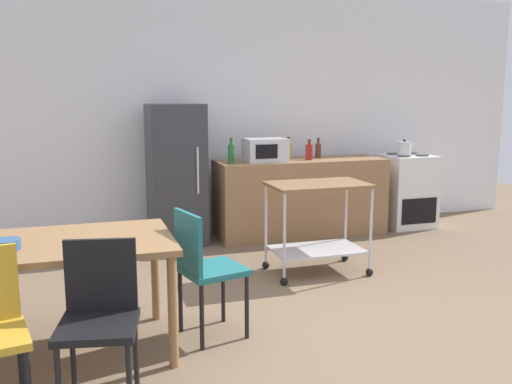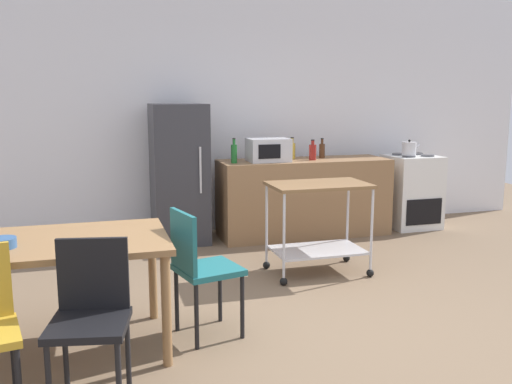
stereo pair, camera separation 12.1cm
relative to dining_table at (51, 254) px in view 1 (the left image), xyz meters
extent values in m
plane|color=brown|center=(1.78, -0.16, -0.67)|extent=(12.00, 12.00, 0.00)
cube|color=white|center=(1.78, 3.04, 0.78)|extent=(8.40, 0.12, 2.90)
cube|color=olive|center=(2.68, 2.44, -0.22)|extent=(2.00, 0.64, 0.90)
cube|color=olive|center=(0.00, 0.00, 0.06)|extent=(1.50, 0.90, 0.04)
cylinder|color=olive|center=(0.69, -0.39, -0.32)|extent=(0.06, 0.06, 0.71)
cylinder|color=olive|center=(0.69, 0.39, -0.32)|extent=(0.06, 0.06, 0.71)
cube|color=#1E666B|center=(1.03, -0.01, -0.20)|extent=(0.48, 0.48, 0.04)
cube|color=#1E666B|center=(0.85, -0.06, 0.02)|extent=(0.12, 0.38, 0.40)
cylinder|color=black|center=(1.23, -0.14, -0.45)|extent=(0.03, 0.03, 0.45)
cylinder|color=black|center=(1.15, 0.19, -0.45)|extent=(0.03, 0.03, 0.45)
cylinder|color=black|center=(0.90, -0.22, -0.45)|extent=(0.03, 0.03, 0.45)
cylinder|color=black|center=(0.82, 0.11, -0.45)|extent=(0.03, 0.03, 0.45)
cube|color=black|center=(0.24, -0.76, -0.20)|extent=(0.47, 0.47, 0.04)
cube|color=black|center=(0.28, -0.59, 0.02)|extent=(0.38, 0.10, 0.40)
cylinder|color=black|center=(0.11, -0.56, -0.45)|extent=(0.03, 0.03, 0.45)
cylinder|color=black|center=(0.44, -0.63, -0.45)|extent=(0.03, 0.03, 0.45)
cylinder|color=black|center=(-0.16, -0.55, -0.45)|extent=(0.03, 0.03, 0.45)
cube|color=white|center=(4.13, 2.46, -0.22)|extent=(0.60, 0.60, 0.90)
cube|color=black|center=(4.13, 2.16, -0.42)|extent=(0.48, 0.01, 0.32)
cylinder|color=#47474C|center=(4.00, 2.34, 0.24)|extent=(0.16, 0.16, 0.02)
cylinder|color=#47474C|center=(4.26, 2.34, 0.24)|extent=(0.16, 0.16, 0.02)
cylinder|color=#47474C|center=(4.00, 2.58, 0.24)|extent=(0.16, 0.16, 0.02)
cylinder|color=#47474C|center=(4.26, 2.58, 0.24)|extent=(0.16, 0.16, 0.02)
cube|color=#333338|center=(1.23, 2.54, 0.10)|extent=(0.60, 0.60, 1.55)
cylinder|color=silver|center=(1.41, 2.23, 0.18)|extent=(0.02, 0.02, 0.50)
cube|color=brown|center=(2.28, 1.05, 0.16)|extent=(0.90, 0.56, 0.03)
cube|color=silver|center=(2.28, 1.05, -0.45)|extent=(0.83, 0.52, 0.02)
cylinder|color=silver|center=(1.86, 0.80, -0.22)|extent=(0.02, 0.02, 0.76)
sphere|color=black|center=(1.86, 0.80, -0.64)|extent=(0.07, 0.07, 0.07)
cylinder|color=silver|center=(2.70, 0.80, -0.22)|extent=(0.02, 0.02, 0.76)
sphere|color=black|center=(2.70, 0.80, -0.64)|extent=(0.07, 0.07, 0.07)
cylinder|color=silver|center=(1.86, 1.30, -0.22)|extent=(0.02, 0.02, 0.76)
sphere|color=black|center=(1.86, 1.30, -0.64)|extent=(0.07, 0.07, 0.07)
cylinder|color=silver|center=(2.70, 1.30, -0.22)|extent=(0.02, 0.02, 0.76)
sphere|color=black|center=(2.70, 1.30, -0.64)|extent=(0.07, 0.07, 0.07)
cylinder|color=#1E6628|center=(1.81, 2.34, 0.33)|extent=(0.07, 0.07, 0.20)
cylinder|color=#1E6628|center=(1.81, 2.34, 0.46)|extent=(0.03, 0.03, 0.06)
cylinder|color=black|center=(1.81, 2.34, 0.50)|extent=(0.03, 0.03, 0.01)
cube|color=silver|center=(2.22, 2.39, 0.36)|extent=(0.46, 0.34, 0.26)
cube|color=black|center=(2.18, 2.22, 0.36)|extent=(0.25, 0.01, 0.16)
cylinder|color=gold|center=(2.56, 2.54, 0.32)|extent=(0.08, 0.08, 0.18)
cylinder|color=gold|center=(2.56, 2.54, 0.44)|extent=(0.03, 0.03, 0.06)
cylinder|color=black|center=(2.56, 2.54, 0.48)|extent=(0.04, 0.04, 0.01)
cylinder|color=maroon|center=(2.76, 2.38, 0.32)|extent=(0.08, 0.08, 0.18)
cylinder|color=maroon|center=(2.76, 2.38, 0.43)|extent=(0.04, 0.04, 0.05)
cylinder|color=black|center=(2.76, 2.38, 0.46)|extent=(0.04, 0.04, 0.01)
cylinder|color=#4C2D19|center=(2.94, 2.54, 0.31)|extent=(0.07, 0.07, 0.17)
cylinder|color=#4C2D19|center=(2.94, 2.54, 0.43)|extent=(0.03, 0.03, 0.06)
cylinder|color=black|center=(2.94, 2.54, 0.46)|extent=(0.03, 0.03, 0.01)
cylinder|color=#33598C|center=(-0.24, -0.12, 0.11)|extent=(0.16, 0.16, 0.06)
cylinder|color=silver|center=(4.01, 2.36, 0.33)|extent=(0.17, 0.17, 0.16)
sphere|color=black|center=(4.01, 2.36, 0.42)|extent=(0.03, 0.03, 0.03)
cylinder|color=silver|center=(4.13, 2.36, 0.35)|extent=(0.08, 0.02, 0.07)
camera|label=1|loc=(0.18, -3.61, 0.98)|focal=39.46mm
camera|label=2|loc=(0.30, -3.65, 0.98)|focal=39.46mm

